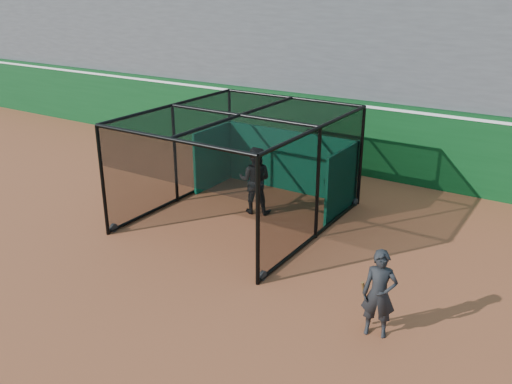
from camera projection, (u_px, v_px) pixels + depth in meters
The scene contains 6 objects.
ground at pixel (201, 278), 11.85m from camera, with size 120.00×120.00×0.00m, color brown.
outfield_wall at pixel (357, 136), 18.06m from camera, with size 50.00×0.50×2.50m.
grandstand at pixel (404, 29), 19.88m from camera, with size 50.00×7.85×8.95m.
batting_cage at pixel (241, 168), 14.39m from camera, with size 4.66×5.53×2.87m.
batter at pixel (255, 180), 14.95m from camera, with size 0.92×0.72×1.90m, color black.
on_deck_player at pixel (379, 294), 9.66m from camera, with size 0.70×0.55×1.68m.
Camera 1 is at (6.65, -8.07, 6.00)m, focal length 38.00 mm.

